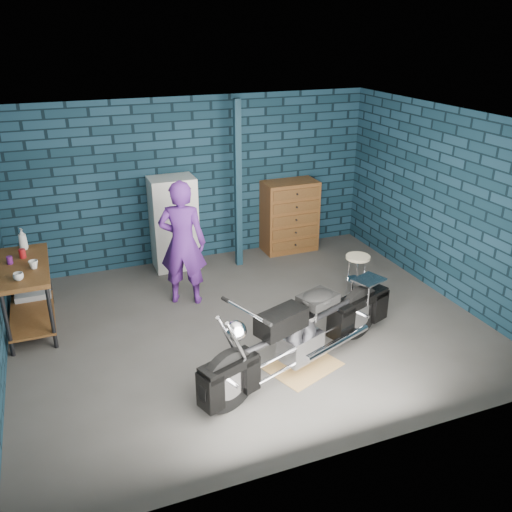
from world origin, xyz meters
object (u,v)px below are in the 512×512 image
(workbench, at_px, (29,297))
(motorcycle, at_px, (305,326))
(person, at_px, (183,243))
(tool_chest, at_px, (290,216))
(locker, at_px, (174,224))
(storage_bin, at_px, (34,301))
(shop_stool, at_px, (356,276))

(workbench, height_order, motorcycle, motorcycle)
(workbench, bearing_deg, person, 0.12)
(person, xyz_separation_m, tool_chest, (2.21, 1.22, -0.28))
(motorcycle, relative_size, tool_chest, 2.01)
(locker, bearing_deg, motorcycle, -77.81)
(storage_bin, bearing_deg, person, -13.60)
(motorcycle, height_order, locker, locker)
(locker, distance_m, tool_chest, 2.05)
(shop_stool, bearing_deg, tool_chest, 95.27)
(locker, height_order, tool_chest, locker)
(motorcycle, relative_size, storage_bin, 5.33)
(person, bearing_deg, shop_stool, -173.74)
(shop_stool, bearing_deg, motorcycle, -138.04)
(motorcycle, xyz_separation_m, storage_bin, (-2.93, 2.61, -0.41))
(shop_stool, bearing_deg, workbench, 170.45)
(workbench, xyz_separation_m, locker, (2.23, 1.22, 0.30))
(person, distance_m, shop_stool, 2.57)
(motorcycle, bearing_deg, locker, 81.49)
(motorcycle, xyz_separation_m, shop_stool, (1.51, 1.36, -0.23))
(locker, xyz_separation_m, shop_stool, (2.23, -1.97, -0.44))
(storage_bin, xyz_separation_m, shop_stool, (4.44, -1.25, 0.17))
(workbench, xyz_separation_m, motorcycle, (2.95, -2.11, 0.10))
(person, bearing_deg, locker, -73.67)
(storage_bin, bearing_deg, shop_stool, -15.73)
(storage_bin, bearing_deg, tool_chest, 9.64)
(motorcycle, xyz_separation_m, tool_chest, (1.33, 3.33, 0.07))
(storage_bin, relative_size, shop_stool, 0.74)
(motorcycle, bearing_deg, tool_chest, 47.56)
(locker, bearing_deg, storage_bin, -161.87)
(storage_bin, bearing_deg, workbench, -92.29)
(motorcycle, xyz_separation_m, person, (-0.88, 2.11, 0.35))
(locker, relative_size, shop_stool, 2.38)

